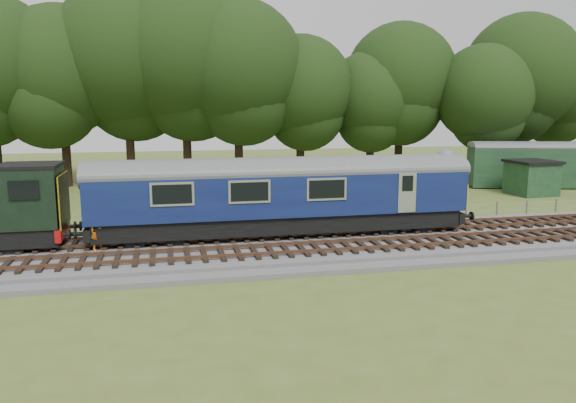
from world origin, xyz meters
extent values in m
plane|color=#4D5C22|center=(0.00, 0.00, 0.00)|extent=(120.00, 120.00, 0.00)
cube|color=#4C4C4F|center=(0.00, 0.00, 0.17)|extent=(70.00, 7.00, 0.35)
cube|color=brown|center=(0.00, 0.68, 0.49)|extent=(66.50, 0.07, 0.14)
cube|color=brown|center=(0.00, 2.12, 0.49)|extent=(66.50, 0.07, 0.14)
cube|color=brown|center=(0.00, -2.32, 0.49)|extent=(66.50, 0.07, 0.14)
cube|color=brown|center=(0.00, -0.88, 0.49)|extent=(66.50, 0.07, 0.14)
cube|color=black|center=(-1.62, 1.40, 1.06)|extent=(17.46, 2.52, 0.85)
cube|color=#0E164A|center=(-1.62, 1.40, 2.48)|extent=(18.00, 2.80, 2.05)
cube|color=yellow|center=(7.40, 1.40, 2.11)|extent=(0.06, 2.74, 1.30)
cube|color=black|center=(4.38, 1.40, 0.86)|extent=(2.60, 2.00, 0.55)
cube|color=black|center=(-7.62, 1.40, 0.86)|extent=(2.60, 2.00, 0.55)
cube|color=black|center=(-12.82, 1.40, 2.66)|extent=(2.40, 2.55, 2.60)
cube|color=#B00D0D|center=(-11.64, 1.40, 1.06)|extent=(0.25, 2.60, 0.55)
cube|color=yellow|center=(-11.50, 1.40, 2.46)|extent=(0.06, 2.55, 2.30)
imported|color=orange|center=(-10.03, 0.30, 1.26)|extent=(0.80, 0.75, 1.83)
cube|color=#173321|center=(24.15, 14.72, 1.70)|extent=(14.42, 6.16, 3.22)
cube|color=#173321|center=(19.57, 11.89, 1.20)|extent=(3.00, 3.00, 2.39)
cube|color=black|center=(19.57, 11.89, 2.49)|extent=(3.30, 3.30, 0.19)
camera|label=1|loc=(-7.10, -24.63, 6.54)|focal=35.00mm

